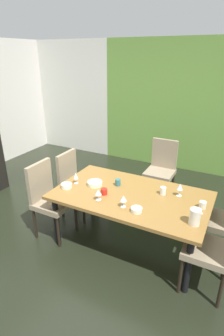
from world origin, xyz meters
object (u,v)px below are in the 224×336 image
(wine_glass_west, at_px, (180,187))
(cup_left, at_px, (163,191))
(wine_glass_corner, at_px, (98,192))
(serving_bowl_rear, at_px, (66,186))
(chair_right_near, at_px, (217,245))
(serving_bowl_north, at_px, (95,183))
(serving_bowl_near_window, at_px, (137,210))
(cup_front, at_px, (118,182))
(cup_right, at_px, (104,192))
(chair_left_far, at_px, (74,180))
(chair_head_far, at_px, (161,167))
(cup_near_shelf, at_px, (203,205))
(wine_glass_south, at_px, (123,199))
(pitcher_east, at_px, (195,217))
(chair_left_near, at_px, (49,196))
(dining_table, at_px, (131,199))
(wine_glass_center, at_px, (76,176))

(wine_glass_west, relative_size, cup_left, 1.64)
(wine_glass_corner, relative_size, serving_bowl_rear, 0.98)
(chair_right_near, distance_m, serving_bowl_north, 1.57)
(serving_bowl_near_window, distance_m, cup_front, 0.63)
(chair_right_near, xyz_separation_m, cup_right, (-1.32, 0.14, 0.19))
(chair_left_far, xyz_separation_m, chair_head_far, (1.00, 1.03, 0.01))
(serving_bowl_north, distance_m, cup_near_shelf, 1.32)
(cup_front, bearing_deg, wine_glass_west, 6.98)
(wine_glass_south, xyz_separation_m, cup_near_shelf, (0.77, 0.37, -0.06))
(chair_left_far, height_order, serving_bowl_rear, chair_left_far)
(wine_glass_corner, distance_m, pitcher_east, 1.07)
(pitcher_east, bearing_deg, wine_glass_south, -177.72)
(chair_left_far, distance_m, serving_bowl_near_window, 1.39)
(chair_left_far, height_order, cup_left, chair_left_far)
(wine_glass_corner, xyz_separation_m, serving_bowl_near_window, (0.48, -0.03, -0.07))
(chair_right_near, bearing_deg, chair_left_near, 90.00)
(wine_glass_south, bearing_deg, wine_glass_west, 47.17)
(serving_bowl_rear, distance_m, cup_right, 0.50)
(chair_left_far, relative_size, cup_right, 11.98)
(chair_head_far, bearing_deg, serving_bowl_north, 70.02)
(wine_glass_south, bearing_deg, wine_glass_corner, 179.09)
(chair_left_far, distance_m, chair_left_near, 0.58)
(serving_bowl_near_window, bearing_deg, chair_head_far, 98.02)
(chair_left_near, height_order, chair_head_far, chair_left_near)
(chair_head_far, distance_m, cup_front, 1.22)
(wine_glass_corner, distance_m, cup_near_shelf, 1.15)
(chair_left_far, xyz_separation_m, cup_right, (0.74, -0.44, 0.21))
(chair_left_far, relative_size, wine_glass_corner, 7.33)
(chair_left_near, bearing_deg, cup_near_shelf, 101.12)
(dining_table, distance_m, wine_glass_south, 0.34)
(serving_bowl_north, bearing_deg, dining_table, -0.36)
(serving_bowl_rear, distance_m, cup_near_shelf, 1.62)
(chair_left_far, distance_m, wine_glass_corner, 0.98)
(serving_bowl_rear, distance_m, cup_front, 0.65)
(chair_head_far, bearing_deg, dining_table, 91.19)
(dining_table, relative_size, cup_right, 22.82)
(wine_glass_center, distance_m, wine_glass_south, 0.82)
(chair_left_near, distance_m, cup_front, 0.92)
(cup_front, bearing_deg, cup_right, -99.06)
(chair_left_far, bearing_deg, chair_head_far, 135.73)
(wine_glass_center, bearing_deg, serving_bowl_rear, -103.05)
(wine_glass_west, xyz_separation_m, cup_near_shelf, (0.29, -0.15, -0.07))
(serving_bowl_north, bearing_deg, chair_head_far, 70.02)
(chair_left_near, xyz_separation_m, serving_bowl_rear, (0.25, 0.07, 0.18))
(chair_left_far, height_order, pitcher_east, chair_left_far)
(serving_bowl_rear, xyz_separation_m, cup_near_shelf, (1.59, 0.29, 0.01))
(wine_glass_center, xyz_separation_m, cup_left, (1.08, 0.23, -0.05))
(cup_front, xyz_separation_m, cup_right, (-0.04, -0.28, -0.01))
(serving_bowl_north, bearing_deg, cup_near_shelf, 3.11)
(cup_left, bearing_deg, pitcher_east, -43.99)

